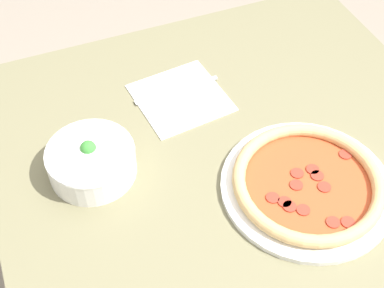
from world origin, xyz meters
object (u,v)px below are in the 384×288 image
Objects in this scene: pizza at (307,184)px; knife at (180,89)px; fork at (186,104)px; bowl at (91,160)px.

pizza is 1.64× the size of knife.
knife is at bearing -100.21° from fork.
knife is (0.05, -0.01, -0.00)m from fork.
pizza is 0.38m from knife.
fork is 0.05m from knife.
fork is at bearing 79.79° from knife.
pizza reaches higher than fork.
bowl reaches higher than knife.
bowl is at bearing 20.65° from fork.
bowl is at bearing 62.15° from pizza.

